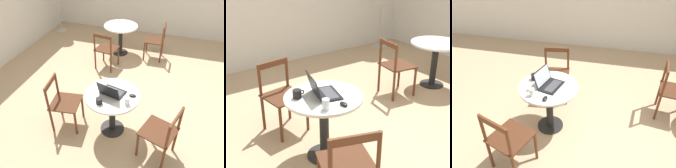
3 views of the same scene
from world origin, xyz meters
The scene contains 10 objects.
ground_plane centered at (0.00, 0.00, 0.00)m, with size 16.00×16.00×0.00m, color tan.
cafe_table_near centered at (-0.72, 0.22, 0.56)m, with size 0.80×0.80×0.72m.
cafe_table_mid centered at (1.75, 0.79, 0.56)m, with size 0.80×0.80×0.72m.
chair_near_front centered at (-0.98, -0.54, 0.45)m, with size 0.55×0.55×0.85m.
chair_near_back centered at (-0.83, 0.98, 0.45)m, with size 0.49×0.49×0.85m.
chair_mid_left centered at (0.99, 0.91, 0.45)m, with size 0.49×0.49×0.85m.
laptop centered at (-0.72, 0.24, 0.77)m, with size 0.35×0.40×0.23m.
mouse centered at (-0.68, -0.06, 0.74)m, with size 0.06×0.10×0.03m.
mug centered at (-0.95, 0.34, 0.77)m, with size 0.12×0.09×0.09m.
drinking_glass centered at (-0.86, -0.03, 0.77)m, with size 0.07×0.07×0.10m.
Camera 2 is at (-2.22, -2.14, 2.09)m, focal length 50.00 mm.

